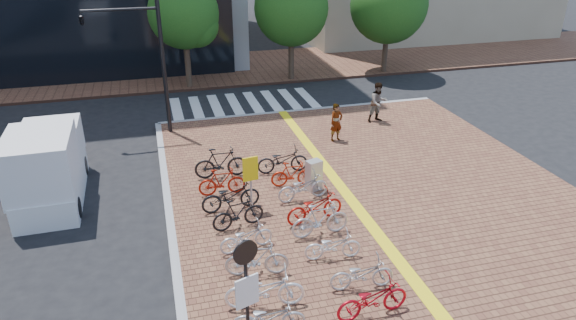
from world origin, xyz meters
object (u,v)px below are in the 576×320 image
object	(u,v)px
bike_0	(269,318)
yellow_sign	(251,174)
bike_10	(333,246)
bike_15	(283,160)
bike_3	(246,237)
pedestrian_b	(378,102)
bike_8	(372,299)
utility_box	(314,175)
bike_11	(320,220)
traffic_light_pole	(127,42)
pedestrian_a	(336,122)
box_truck	(48,166)
bike_4	(238,213)
bike_5	(231,196)
notice_sign	(247,285)
bike_12	(315,207)
bike_7	(221,163)
bike_1	(265,289)
bike_6	(222,182)
bike_14	(292,174)
bike_13	(303,187)
bike_9	(362,274)
bike_2	(257,259)

from	to	relation	value
bike_0	yellow_sign	world-z (taller)	yellow_sign
bike_10	bike_15	size ratio (longest dim) A/B	0.84
bike_3	pedestrian_b	world-z (taller)	pedestrian_b
bike_8	utility_box	bearing A→B (deg)	-10.42
bike_10	bike_11	distance (m)	1.19
bike_10	yellow_sign	bearing A→B (deg)	33.24
bike_0	traffic_light_pole	xyz separation A→B (m)	(-2.75, 13.23, 3.63)
bike_0	pedestrian_a	bearing A→B (deg)	-18.95
box_truck	bike_11	bearing A→B (deg)	-30.79
bike_8	bike_4	bearing A→B (deg)	21.95
bike_5	bike_0	bearing A→B (deg)	173.28
bike_15	notice_sign	bearing A→B (deg)	164.00
bike_5	bike_12	bearing A→B (deg)	-125.54
bike_10	yellow_sign	size ratio (longest dim) A/B	0.85
bike_15	bike_7	bearing A→B (deg)	88.22
pedestrian_a	yellow_sign	bearing A→B (deg)	-149.43
pedestrian_b	traffic_light_pole	world-z (taller)	traffic_light_pole
bike_1	bike_6	bearing A→B (deg)	9.91
bike_15	box_truck	size ratio (longest dim) A/B	0.41
bike_6	bike_10	distance (m)	5.08
bike_8	bike_12	world-z (taller)	bike_12
bike_15	pedestrian_a	world-z (taller)	pedestrian_a
bike_14	bike_5	bearing A→B (deg)	119.67
bike_6	bike_13	distance (m)	2.79
pedestrian_a	bike_15	bearing A→B (deg)	-156.44
bike_15	bike_0	bearing A→B (deg)	166.51
bike_5	box_truck	world-z (taller)	box_truck
bike_0	utility_box	size ratio (longest dim) A/B	1.53
box_truck	notice_sign	bearing A→B (deg)	-59.93
box_truck	pedestrian_a	bearing A→B (deg)	10.32
bike_7	bike_11	distance (m)	5.14
bike_6	bike_12	bearing A→B (deg)	-132.78
bike_9	traffic_light_pole	distance (m)	13.93
bike_0	bike_7	bearing A→B (deg)	7.66
bike_8	utility_box	world-z (taller)	utility_box
bike_13	bike_7	bearing A→B (deg)	38.26
yellow_sign	utility_box	bearing A→B (deg)	17.84
bike_7	bike_13	world-z (taller)	bike_7
pedestrian_b	notice_sign	distance (m)	15.14
bike_13	utility_box	bearing A→B (deg)	-51.00
bike_2	bike_4	world-z (taller)	bike_2
bike_9	bike_2	bearing A→B (deg)	68.78
bike_4	notice_sign	size ratio (longest dim) A/B	0.57
bike_12	traffic_light_pole	distance (m)	10.93
bike_10	box_truck	world-z (taller)	box_truck
bike_6	utility_box	world-z (taller)	utility_box
bike_8	pedestrian_b	bearing A→B (deg)	-29.78
bike_0	box_truck	world-z (taller)	box_truck
bike_10	bike_12	xyz separation A→B (m)	(0.13, 2.02, 0.08)
bike_2	bike_7	distance (m)	5.98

